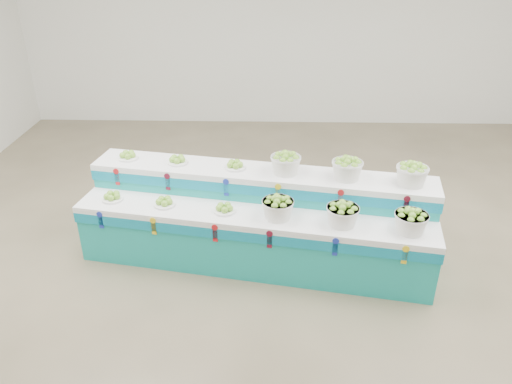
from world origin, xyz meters
TOP-DOWN VIEW (x-y plane):
  - ground at (0.00, 0.00)m, footprint 10.00×10.00m
  - back_wall at (0.00, 5.00)m, footprint 10.00×0.00m
  - display_stand at (-0.39, 0.24)m, footprint 4.14×1.73m
  - plate_lower_left at (-2.05, 0.29)m, footprint 0.29×0.29m
  - plate_lower_mid at (-1.42, 0.17)m, footprint 0.29×0.29m
  - plate_lower_right at (-0.74, 0.05)m, footprint 0.29×0.29m
  - basket_lower_left at (-0.15, -0.06)m, footprint 0.40×0.40m
  - basket_lower_mid at (0.52, -0.18)m, footprint 0.40×0.40m
  - basket_lower_right at (1.20, -0.30)m, footprint 0.40×0.40m
  - plate_upper_left at (-1.96, 0.78)m, footprint 0.29×0.29m
  - plate_upper_mid at (-1.34, 0.66)m, footprint 0.29×0.29m
  - plate_upper_right at (-0.65, 0.54)m, footprint 0.29×0.29m
  - basket_upper_left at (-0.06, 0.43)m, footprint 0.40×0.40m
  - basket_upper_mid at (0.61, 0.31)m, footprint 0.40×0.40m
  - basket_upper_right at (1.29, 0.19)m, footprint 0.40×0.40m

SIDE VIEW (x-z plane):
  - ground at x=0.00m, z-range 0.00..0.00m
  - display_stand at x=-0.39m, z-range 0.00..1.02m
  - plate_lower_left at x=-2.05m, z-range 0.72..0.82m
  - plate_lower_mid at x=-1.42m, z-range 0.72..0.82m
  - plate_lower_right at x=-0.74m, z-range 0.72..0.82m
  - basket_lower_left at x=-0.15m, z-range 0.72..0.97m
  - basket_lower_mid at x=0.52m, z-range 0.72..0.97m
  - basket_lower_right at x=1.20m, z-range 0.72..0.97m
  - plate_upper_left at x=-1.96m, z-range 1.02..1.12m
  - plate_upper_mid at x=-1.34m, z-range 1.02..1.12m
  - plate_upper_right at x=-0.65m, z-range 1.02..1.12m
  - basket_upper_left at x=-0.06m, z-range 1.02..1.27m
  - basket_upper_mid at x=0.61m, z-range 1.02..1.27m
  - basket_upper_right at x=1.29m, z-range 1.02..1.27m
  - back_wall at x=0.00m, z-range -3.00..7.00m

